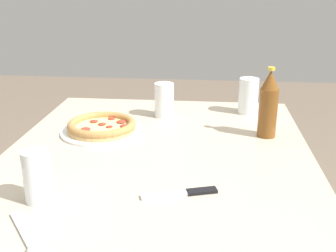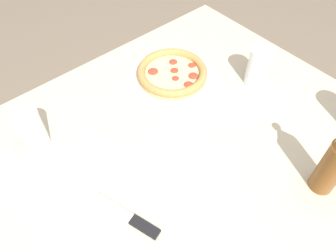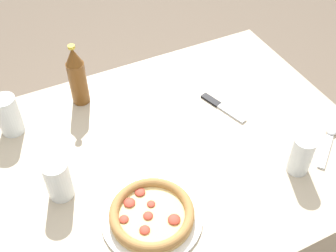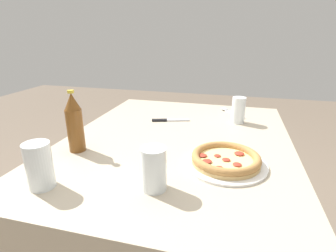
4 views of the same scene
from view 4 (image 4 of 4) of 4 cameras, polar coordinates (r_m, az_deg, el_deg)
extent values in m
cube|color=#B7A88E|center=(1.26, 1.77, -18.12)|extent=(1.16, 0.91, 0.72)
cylinder|color=white|center=(0.90, 12.37, -8.05)|extent=(0.27, 0.27, 0.01)
cylinder|color=tan|center=(0.89, 12.41, -7.48)|extent=(0.22, 0.22, 0.01)
cylinder|color=#EACC7F|center=(0.89, 12.45, -7.05)|extent=(0.20, 0.20, 0.00)
torus|color=#AD7A42|center=(0.89, 12.48, -6.69)|extent=(0.23, 0.23, 0.03)
ellipsoid|color=#A83323|center=(0.93, 15.25, -5.78)|extent=(0.03, 0.03, 0.01)
ellipsoid|color=#A83323|center=(0.85, 8.48, -7.59)|extent=(0.03, 0.03, 0.01)
ellipsoid|color=#A83323|center=(0.88, 12.55, -7.14)|extent=(0.03, 0.03, 0.01)
ellipsoid|color=#A83323|center=(0.82, 11.07, -8.92)|extent=(0.03, 0.03, 0.01)
ellipsoid|color=#A83323|center=(0.85, 14.82, -8.08)|extent=(0.03, 0.03, 0.01)
ellipsoid|color=#A83323|center=(0.89, 7.53, -6.34)|extent=(0.03, 0.03, 0.01)
ellipsoid|color=#A83323|center=(0.90, 10.70, -6.36)|extent=(0.02, 0.02, 0.01)
cylinder|color=white|center=(1.30, 15.07, 3.36)|extent=(0.06, 0.06, 0.12)
cylinder|color=silver|center=(1.31, 15.00, 2.71)|extent=(0.05, 0.05, 0.09)
cylinder|color=white|center=(0.82, -26.22, -7.74)|extent=(0.07, 0.07, 0.13)
cylinder|color=#935123|center=(0.83, -25.87, -9.80)|extent=(0.06, 0.06, 0.06)
cylinder|color=white|center=(0.73, -3.12, -9.32)|extent=(0.07, 0.07, 0.13)
cylinder|color=beige|center=(0.74, -3.08, -11.34)|extent=(0.06, 0.06, 0.06)
cylinder|color=brown|center=(1.01, -19.48, -0.89)|extent=(0.06, 0.06, 0.16)
cone|color=brown|center=(0.98, -20.21, 5.07)|extent=(0.06, 0.06, 0.06)
cylinder|color=gold|center=(0.97, -20.45, 7.04)|extent=(0.02, 0.02, 0.01)
cube|color=black|center=(1.30, -1.88, 1.25)|extent=(0.05, 0.08, 0.01)
cube|color=silver|center=(1.30, 2.20, 1.31)|extent=(0.05, 0.11, 0.01)
cube|color=silver|center=(1.44, 14.27, 2.51)|extent=(0.13, 0.11, 0.01)
ellipsoid|color=silver|center=(1.51, 12.21, 3.65)|extent=(0.06, 0.06, 0.02)
camera|label=1|loc=(2.11, 5.20, 21.83)|focal=45.00mm
camera|label=2|loc=(1.50, -11.55, 31.50)|focal=35.00mm
camera|label=3|loc=(0.97, 74.45, 42.96)|focal=45.00mm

